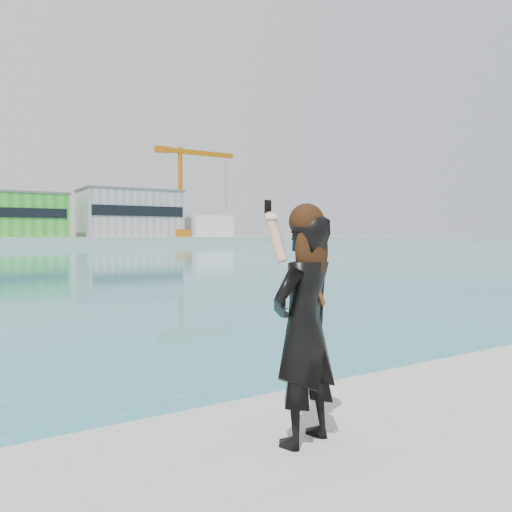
# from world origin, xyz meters

# --- Properties ---
(warehouse_grey_right) EXTENTS (25.50, 15.35, 12.50)m
(warehouse_grey_right) POSITION_xyz_m (40.00, 127.98, 8.26)
(warehouse_grey_right) COLOR gray
(warehouse_grey_right) RESTS_ON far_quay
(ancillary_shed) EXTENTS (12.00, 10.00, 6.00)m
(ancillary_shed) POSITION_xyz_m (62.00, 126.00, 5.00)
(ancillary_shed) COLOR silver
(ancillary_shed) RESTS_ON far_quay
(dock_crane) EXTENTS (23.00, 4.00, 24.00)m
(dock_crane) POSITION_xyz_m (53.20, 122.00, 15.07)
(dock_crane) COLOR #D16B0C
(dock_crane) RESTS_ON far_quay
(flagpole_right) EXTENTS (1.28, 0.16, 8.00)m
(flagpole_right) POSITION_xyz_m (22.09, 121.00, 6.54)
(flagpole_right) COLOR silver
(flagpole_right) RESTS_ON far_quay
(woman) EXTENTS (0.74, 0.58, 1.88)m
(woman) POSITION_xyz_m (0.04, -0.15, 1.75)
(woman) COLOR black
(woman) RESTS_ON near_quay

